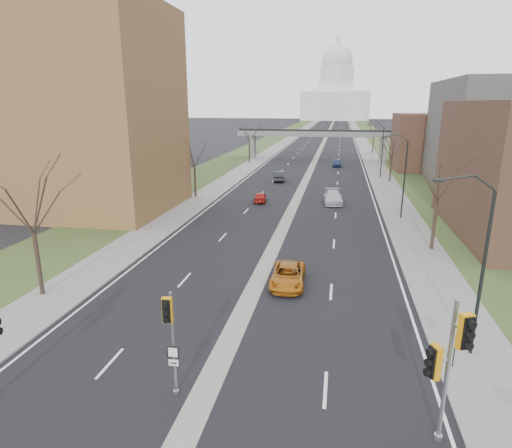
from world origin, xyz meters
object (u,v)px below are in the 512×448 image
(car_left_far, at_px, (279,176))
(car_right_near, at_px, (288,275))
(signal_pole_right, at_px, (449,355))
(car_left_near, at_px, (260,197))
(speed_limit_sign, at_px, (457,335))
(signal_pole_median, at_px, (170,328))
(car_right_far, at_px, (337,163))
(car_right_mid, at_px, (333,197))

(car_left_far, bearing_deg, car_right_near, 91.62)
(signal_pole_right, relative_size, car_left_near, 1.55)
(car_left_far, distance_m, car_right_near, 40.08)
(signal_pole_right, xyz_separation_m, speed_limit_sign, (1.66, 4.95, -1.87))
(signal_pole_median, bearing_deg, car_left_far, 89.29)
(signal_pole_median, bearing_deg, car_right_near, 71.47)
(signal_pole_median, bearing_deg, signal_pole_right, -7.31)
(car_right_far, bearing_deg, signal_pole_median, -94.29)
(car_right_far, bearing_deg, car_left_near, -104.65)
(speed_limit_sign, height_order, car_right_far, speed_limit_sign)
(car_left_near, distance_m, car_right_far, 34.52)
(car_left_near, distance_m, car_right_mid, 8.92)
(car_left_far, xyz_separation_m, car_right_near, (6.16, -39.60, -0.10))
(car_left_far, xyz_separation_m, car_right_far, (8.76, 18.21, -0.06))
(signal_pole_right, height_order, car_left_far, signal_pole_right)
(car_right_near, xyz_separation_m, car_right_far, (2.60, 57.81, 0.04))
(car_right_near, distance_m, car_right_far, 57.87)
(signal_pole_median, xyz_separation_m, car_left_near, (-3.17, 36.87, -2.64))
(car_left_near, bearing_deg, car_right_far, -112.62)
(car_left_far, height_order, car_right_near, car_left_far)
(signal_pole_median, xyz_separation_m, speed_limit_sign, (11.79, 4.35, -1.48))
(signal_pole_median, height_order, car_right_near, signal_pole_median)
(signal_pole_median, relative_size, car_left_near, 1.30)
(car_right_far, bearing_deg, car_right_near, -92.12)
(car_left_far, bearing_deg, signal_pole_right, 96.73)
(speed_limit_sign, xyz_separation_m, car_left_far, (-14.73, 47.64, -1.00))
(signal_pole_median, relative_size, car_right_mid, 0.89)
(car_right_mid, relative_size, car_right_far, 1.26)
(car_right_mid, bearing_deg, car_right_near, -99.92)
(car_left_far, distance_m, car_right_far, 20.21)
(signal_pole_right, bearing_deg, signal_pole_median, 152.83)
(car_left_near, height_order, car_right_far, car_right_far)
(car_left_near, relative_size, car_right_near, 0.75)
(car_right_near, height_order, car_right_far, car_right_far)
(car_right_mid, bearing_deg, speed_limit_sign, -84.00)
(speed_limit_sign, xyz_separation_m, car_right_mid, (-6.08, 33.40, -1.01))
(signal_pole_right, relative_size, speed_limit_sign, 2.32)
(speed_limit_sign, bearing_deg, car_right_far, 99.94)
(signal_pole_median, relative_size, car_right_far, 1.13)
(signal_pole_right, relative_size, car_right_far, 1.35)
(car_left_near, height_order, car_left_far, car_left_far)
(speed_limit_sign, height_order, car_right_mid, speed_limit_sign)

